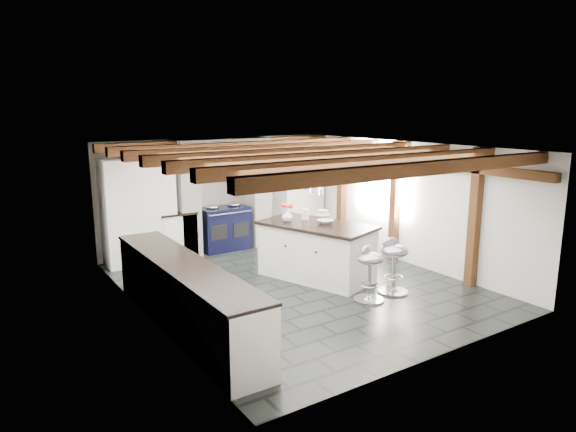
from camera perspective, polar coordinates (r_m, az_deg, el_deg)
ground at (r=8.66m, az=0.91°, el=-7.68°), size 6.00×6.00×0.00m
room_shell at (r=9.26m, az=-7.15°, el=0.38°), size 6.00×6.03×6.00m
range_cooker at (r=10.75m, az=-7.14°, el=-1.27°), size 1.00×0.63×0.99m
kitchen_island at (r=8.88m, az=3.18°, el=-3.83°), size 1.60×2.18×1.29m
bar_stool_near at (r=8.32m, az=11.67°, el=-4.75°), size 0.48×0.48×0.89m
bar_stool_far at (r=7.92m, az=9.01°, el=-5.63°), size 0.56×0.56×0.86m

